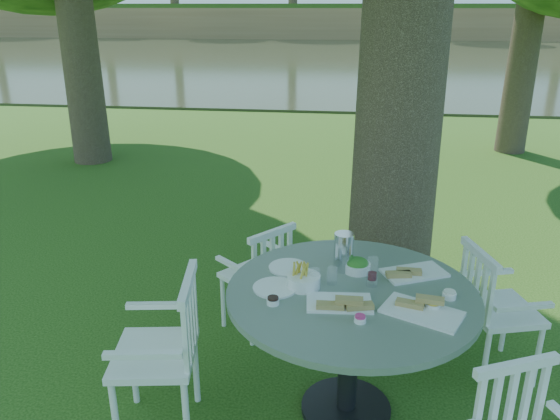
{
  "coord_description": "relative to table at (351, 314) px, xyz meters",
  "views": [
    {
      "loc": [
        0.53,
        -3.87,
        2.39
      ],
      "look_at": [
        0.0,
        0.2,
        0.85
      ],
      "focal_mm": 35.0,
      "sensor_mm": 36.0,
      "label": 1
    }
  ],
  "objects": [
    {
      "name": "table",
      "position": [
        0.0,
        0.0,
        0.0
      ],
      "size": [
        1.45,
        1.45,
        0.86
      ],
      "color": "black",
      "rests_on": "ground"
    },
    {
      "name": "chair_nw",
      "position": [
        -0.65,
        0.83,
        -0.18
      ],
      "size": [
        0.6,
        0.61,
        0.88
      ],
      "rotation": [
        0.0,
        0.0,
        -2.26
      ],
      "color": "white",
      "rests_on": "ground"
    },
    {
      "name": "ground",
      "position": [
        -0.58,
        1.07,
        -0.7
      ],
      "size": [
        140.0,
        140.0,
        0.0
      ],
      "primitive_type": "plane",
      "color": "#193E0C",
      "rests_on": "ground"
    },
    {
      "name": "river",
      "position": [
        -0.58,
        24.07,
        -0.7
      ],
      "size": [
        100.0,
        28.0,
        0.12
      ],
      "primitive_type": "cube",
      "color": "#2A311D",
      "rests_on": "ground"
    },
    {
      "name": "chair_ne",
      "position": [
        0.92,
        0.52,
        -0.15
      ],
      "size": [
        0.55,
        0.57,
        0.93
      ],
      "rotation": [
        0.0,
        0.0,
        -4.44
      ],
      "color": "white",
      "rests_on": "ground"
    },
    {
      "name": "tableware",
      "position": [
        -0.04,
        0.08,
        0.2
      ],
      "size": [
        1.18,
        0.83,
        0.24
      ],
      "color": "white",
      "rests_on": "table"
    },
    {
      "name": "chair_sw",
      "position": [
        -1.01,
        -0.26,
        -0.12
      ],
      "size": [
        0.54,
        0.57,
        0.99
      ],
      "rotation": [
        0.0,
        0.0,
        -1.42
      ],
      "color": "white",
      "rests_on": "ground"
    }
  ]
}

